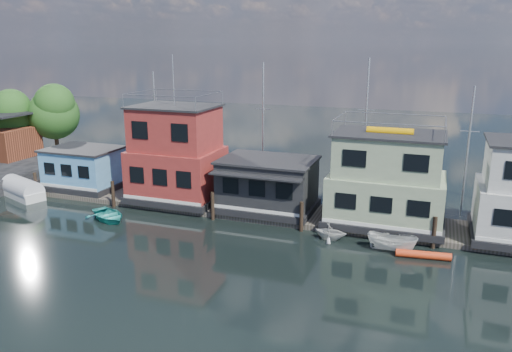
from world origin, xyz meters
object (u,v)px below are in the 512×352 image
at_px(houseboat_red, 177,156).
at_px(red_kayak, 423,255).
at_px(houseboat_dark, 268,184).
at_px(dinghy_white, 330,231).
at_px(houseboat_green, 386,181).
at_px(tarp_runabout, 23,190).
at_px(motorboat, 392,243).
at_px(dinghy_teal, 109,215).
at_px(houseboat_blue, 84,168).

distance_m(houseboat_red, red_kayak, 20.88).
bearing_deg(houseboat_dark, dinghy_white, -32.18).
bearing_deg(red_kayak, houseboat_red, 159.75).
distance_m(houseboat_green, red_kayak, 6.50).
distance_m(houseboat_dark, tarp_runabout, 21.83).
xyz_separation_m(houseboat_red, red_kayak, (19.96, -4.75, -3.86)).
height_order(tarp_runabout, red_kayak, tarp_runabout).
bearing_deg(red_kayak, motorboat, 161.29).
height_order(houseboat_green, tarp_runabout, houseboat_green).
distance_m(tarp_runabout, dinghy_teal, 10.80).
relative_size(motorboat, dinghy_white, 1.43).
xyz_separation_m(houseboat_red, houseboat_dark, (8.00, -0.02, -1.69)).
distance_m(houseboat_red, houseboat_green, 17.01).
height_order(houseboat_green, dinghy_white, houseboat_green).
distance_m(houseboat_dark, motorboat, 11.02).
distance_m(houseboat_red, tarp_runabout, 14.32).
bearing_deg(houseboat_dark, houseboat_blue, 179.94).
relative_size(houseboat_blue, dinghy_teal, 1.68).
bearing_deg(motorboat, houseboat_blue, 87.79).
relative_size(motorboat, dinghy_teal, 0.85).
bearing_deg(houseboat_blue, houseboat_dark, -0.06).
bearing_deg(red_kayak, houseboat_blue, 163.97).
relative_size(red_kayak, dinghy_teal, 0.88).
relative_size(tarp_runabout, red_kayak, 1.48).
xyz_separation_m(red_kayak, dinghy_teal, (-22.90, -0.90, 0.15)).
xyz_separation_m(tarp_runabout, red_kayak, (33.46, -1.39, -0.46)).
distance_m(motorboat, dinghy_teal, 20.97).
distance_m(houseboat_red, houseboat_dark, 8.18).
bearing_deg(tarp_runabout, red_kayak, 18.08).
bearing_deg(motorboat, red_kayak, -95.09).
bearing_deg(houseboat_blue, tarp_runabout, -139.99).
bearing_deg(tarp_runabout, houseboat_dark, 29.29).
bearing_deg(dinghy_white, houseboat_green, -38.49).
distance_m(houseboat_red, dinghy_white, 14.69).
height_order(houseboat_green, dinghy_teal, houseboat_green).
bearing_deg(houseboat_red, houseboat_dark, -0.14).
bearing_deg(dinghy_white, houseboat_blue, 83.79).
bearing_deg(houseboat_red, houseboat_blue, -180.00).
relative_size(houseboat_red, motorboat, 3.65).
distance_m(red_kayak, dinghy_teal, 22.92).
height_order(houseboat_dark, tarp_runabout, houseboat_dark).
bearing_deg(dinghy_white, houseboat_dark, 60.54).
bearing_deg(motorboat, dinghy_white, 87.68).
xyz_separation_m(houseboat_dark, red_kayak, (11.96, -4.73, -2.17)).
relative_size(houseboat_dark, dinghy_teal, 1.94).
bearing_deg(dinghy_white, dinghy_teal, 99.47).
bearing_deg(houseboat_dark, motorboat, -23.37).
bearing_deg(houseboat_dark, dinghy_teal, -152.81).
height_order(dinghy_white, red_kayak, dinghy_white).
xyz_separation_m(houseboat_dark, houseboat_green, (9.00, 0.02, 1.13)).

